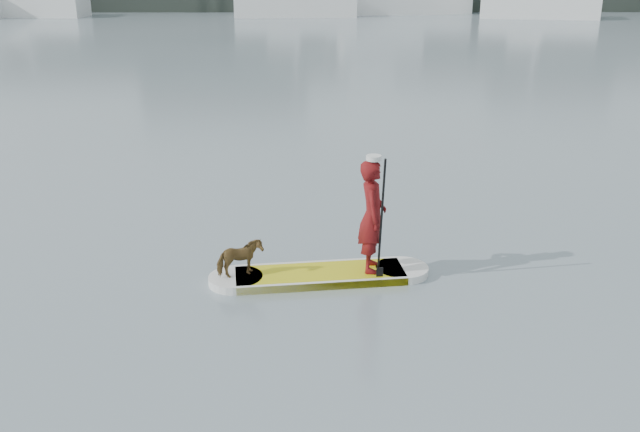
{
  "coord_description": "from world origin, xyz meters",
  "views": [
    {
      "loc": [
        -2.25,
        -8.14,
        4.6
      ],
      "look_at": [
        -2.18,
        1.48,
        1.0
      ],
      "focal_mm": 40.0,
      "sensor_mm": 36.0,
      "label": 1
    }
  ],
  "objects_px": {
    "paddleboard": "(320,275)",
    "sailboat_d": "(294,3)",
    "dog": "(240,258)",
    "paddler": "(372,216)",
    "sailboat_e": "(538,6)",
    "sailboat_b": "(23,3)"
  },
  "relations": [
    {
      "from": "dog",
      "to": "sailboat_b",
      "type": "height_order",
      "value": "sailboat_b"
    },
    {
      "from": "paddleboard",
      "to": "dog",
      "type": "height_order",
      "value": "dog"
    },
    {
      "from": "sailboat_b",
      "to": "sailboat_d",
      "type": "relative_size",
      "value": 1.03
    },
    {
      "from": "paddler",
      "to": "sailboat_b",
      "type": "bearing_deg",
      "value": 29.16
    },
    {
      "from": "paddleboard",
      "to": "sailboat_d",
      "type": "distance_m",
      "value": 44.79
    },
    {
      "from": "paddler",
      "to": "sailboat_e",
      "type": "relative_size",
      "value": 0.14
    },
    {
      "from": "dog",
      "to": "sailboat_d",
      "type": "distance_m",
      "value": 44.91
    },
    {
      "from": "paddleboard",
      "to": "dog",
      "type": "bearing_deg",
      "value": -180.0
    },
    {
      "from": "paddleboard",
      "to": "sailboat_d",
      "type": "bearing_deg",
      "value": 84.88
    },
    {
      "from": "paddleboard",
      "to": "dog",
      "type": "xyz_separation_m",
      "value": [
        -1.17,
        -0.15,
        0.34
      ]
    },
    {
      "from": "paddler",
      "to": "dog",
      "type": "distance_m",
      "value": 2.03
    },
    {
      "from": "paddleboard",
      "to": "dog",
      "type": "distance_m",
      "value": 1.23
    },
    {
      "from": "sailboat_b",
      "to": "sailboat_e",
      "type": "distance_m",
      "value": 37.5
    },
    {
      "from": "sailboat_d",
      "to": "sailboat_e",
      "type": "distance_m",
      "value": 17.57
    },
    {
      "from": "sailboat_b",
      "to": "sailboat_d",
      "type": "xyz_separation_m",
      "value": [
        19.95,
        -0.25,
        0.0
      ]
    },
    {
      "from": "sailboat_e",
      "to": "paddleboard",
      "type": "bearing_deg",
      "value": -98.62
    },
    {
      "from": "paddler",
      "to": "sailboat_b",
      "type": "xyz_separation_m",
      "value": [
        -22.28,
        44.91,
        -0.04
      ]
    },
    {
      "from": "dog",
      "to": "sailboat_e",
      "type": "xyz_separation_m",
      "value": [
        17.11,
        43.53,
        0.45
      ]
    },
    {
      "from": "dog",
      "to": "sailboat_b",
      "type": "bearing_deg",
      "value": -1.43
    },
    {
      "from": "paddleboard",
      "to": "sailboat_d",
      "type": "relative_size",
      "value": 0.25
    },
    {
      "from": "paddler",
      "to": "sailboat_e",
      "type": "height_order",
      "value": "sailboat_e"
    },
    {
      "from": "paddler",
      "to": "sailboat_e",
      "type": "distance_m",
      "value": 45.87
    }
  ]
}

